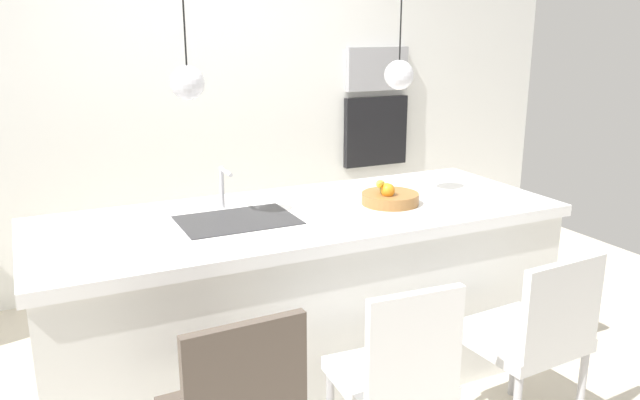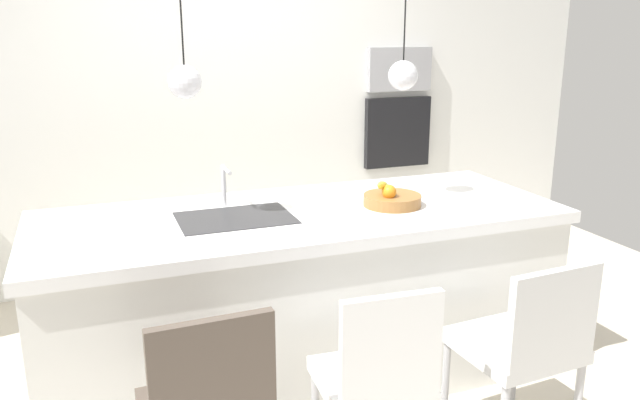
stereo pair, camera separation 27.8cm
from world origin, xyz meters
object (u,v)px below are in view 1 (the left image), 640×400
(oven, at_px, (375,131))
(chair_middle, at_px, (397,373))
(microwave, at_px, (377,69))
(chair_far, at_px, (532,333))
(fruit_bowl, at_px, (389,197))

(oven, distance_m, chair_middle, 2.91)
(microwave, distance_m, oven, 0.50)
(microwave, distance_m, chair_middle, 3.04)
(microwave, relative_size, chair_middle, 0.60)
(oven, bearing_deg, chair_far, -104.80)
(microwave, height_order, chair_far, microwave)
(microwave, height_order, chair_middle, microwave)
(microwave, bearing_deg, chair_middle, -118.66)
(fruit_bowl, distance_m, chair_far, 1.00)
(chair_far, bearing_deg, oven, 75.20)
(microwave, bearing_deg, fruit_bowl, -118.26)
(microwave, xyz_separation_m, chair_far, (-0.67, -2.52, -1.00))
(microwave, xyz_separation_m, chair_middle, (-1.38, -2.52, -1.02))
(chair_middle, distance_m, chair_far, 0.71)
(oven, bearing_deg, fruit_bowl, -118.26)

